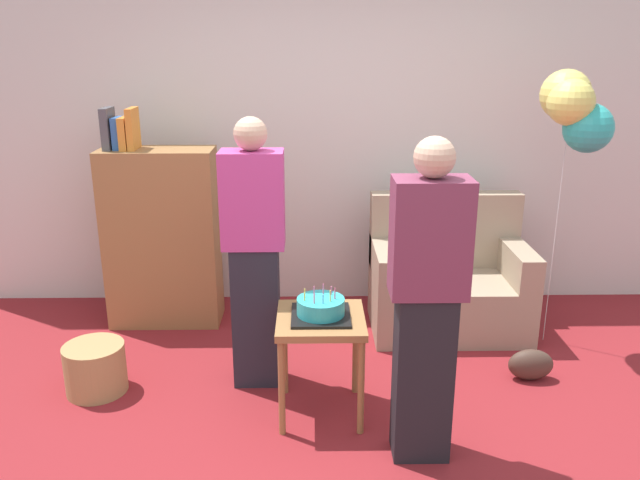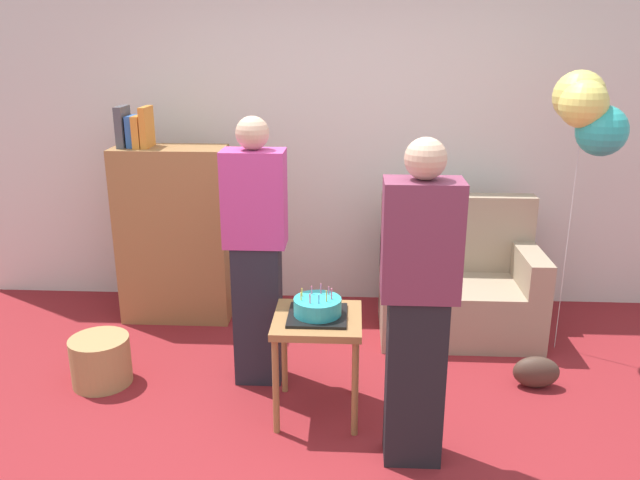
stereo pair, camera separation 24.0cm
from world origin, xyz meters
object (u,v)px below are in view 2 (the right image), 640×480
person_blowing_candles (256,252)px  wicker_basket (101,361)px  bookshelf (174,232)px  couch (458,286)px  birthday_cake (318,308)px  handbag (536,372)px  person_holding_cake (418,306)px  balloon_bunch (588,110)px  side_table (318,332)px

person_blowing_candles → wicker_basket: (-0.96, -0.11, -0.68)m
bookshelf → wicker_basket: bearing=-101.8°
person_blowing_candles → bookshelf: bearing=142.7°
couch → birthday_cake: 1.50m
bookshelf → handbag: bookshelf is taller
bookshelf → person_blowing_candles: (0.75, -0.90, 0.16)m
couch → bookshelf: 2.11m
person_holding_cake → wicker_basket: bearing=11.8°
birthday_cake → balloon_bunch: 2.05m
birthday_cake → side_table: bearing=-130.0°
side_table → balloon_bunch: size_ratio=0.32×
person_blowing_candles → person_holding_cake: size_ratio=1.00×
balloon_bunch → side_table: bearing=-152.8°
handbag → balloon_bunch: balloon_bunch is taller
side_table → birthday_cake: size_ratio=1.85×
birthday_cake → balloon_bunch: bearing=27.2°
person_holding_cake → balloon_bunch: size_ratio=0.88×
bookshelf → wicker_basket: 1.16m
birthday_cake → balloon_bunch: size_ratio=0.17×
couch → handbag: bearing=-64.7°
person_blowing_candles → handbag: (1.70, -0.02, -0.73)m
bookshelf → birthday_cake: 1.70m
person_holding_cake → balloon_bunch: balloon_bunch is taller
person_holding_cake → balloon_bunch: (1.10, 1.21, 0.79)m
wicker_basket → couch: bearing=21.0°
person_holding_cake → handbag: (0.81, 0.72, -0.73)m
side_table → balloon_bunch: balloon_bunch is taller
bookshelf → person_holding_cake: person_holding_cake is taller
birthday_cake → balloon_bunch: (1.60, 0.82, 0.98)m
balloon_bunch → couch: bearing=155.1°
person_holding_cake → balloon_bunch: bearing=-101.6°
wicker_basket → balloon_bunch: 3.34m
couch → birthday_cake: (-0.94, -1.13, 0.30)m
couch → balloon_bunch: (0.65, -0.30, 1.28)m
side_table → person_blowing_candles: size_ratio=0.36×
birthday_cake → wicker_basket: 1.46m
bookshelf → person_blowing_candles: bearing=-50.1°
birthday_cake → wicker_basket: birthday_cake is taller
side_table → person_holding_cake: (0.50, -0.38, 0.33)m
person_holding_cake → birthday_cake: bearing=-6.9°
bookshelf → person_blowing_candles: person_blowing_candles is taller
couch → bookshelf: (-2.08, 0.13, 0.33)m
wicker_basket → balloon_bunch: size_ratio=0.19×
bookshelf → person_holding_cake: size_ratio=0.97×
couch → balloon_bunch: bearing=-24.9°
bookshelf → side_table: bearing=-47.9°
person_blowing_candles → balloon_bunch: (1.98, 0.47, 0.79)m
side_table → handbag: (1.31, 0.34, -0.40)m
handbag → couch: bearing=115.3°
couch → bookshelf: bearing=176.3°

